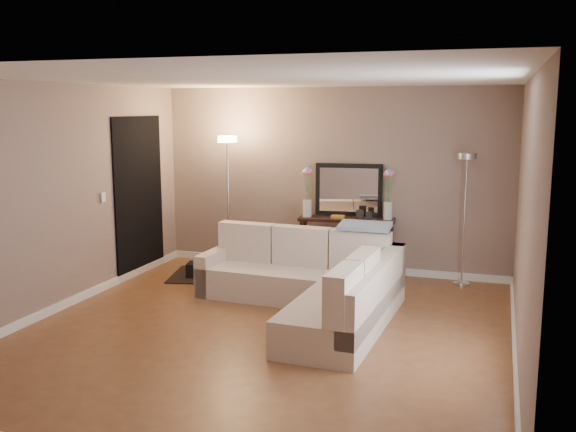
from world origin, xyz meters
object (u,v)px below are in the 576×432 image
(console_table, at_px, (341,243))
(floor_lamp_unlit, at_px, (466,193))
(sectional_sofa, at_px, (314,284))
(floor_lamp_lit, at_px, (228,176))

(console_table, height_order, floor_lamp_unlit, floor_lamp_unlit)
(floor_lamp_unlit, bearing_deg, console_table, 179.95)
(sectional_sofa, distance_m, console_table, 1.67)
(sectional_sofa, bearing_deg, floor_lamp_unlit, 46.93)
(sectional_sofa, height_order, floor_lamp_unlit, floor_lamp_unlit)
(floor_lamp_lit, xyz_separation_m, floor_lamp_unlit, (3.24, 0.22, -0.12))
(floor_lamp_lit, bearing_deg, sectional_sofa, -40.35)
(sectional_sofa, distance_m, floor_lamp_unlit, 2.44)
(console_table, bearing_deg, sectional_sofa, -86.56)
(floor_lamp_lit, bearing_deg, floor_lamp_unlit, 3.81)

